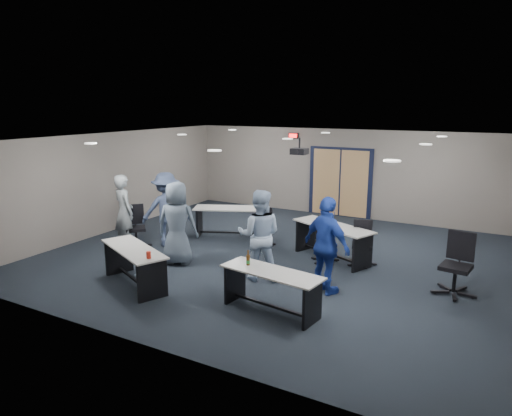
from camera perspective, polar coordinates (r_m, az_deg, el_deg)
The scene contains 23 objects.
floor at distance 10.63m, azimuth 2.60°, elevation -6.06°, with size 10.00×10.00×0.00m, color black.
back_wall at distance 14.39m, azimuth 10.55°, elevation 4.31°, with size 10.00×0.04×2.70m, color gray.
front_wall at distance 6.65m, azimuth -14.61°, elevation -5.98°, with size 10.00×0.04×2.70m, color gray.
left_wall at distance 13.20m, azimuth -17.28°, elevation 3.17°, with size 0.04×9.00×2.70m, color gray.
ceiling at distance 10.08m, azimuth 2.76°, elevation 8.62°, with size 10.00×9.00×0.04m, color white.
double_door at distance 14.40m, azimuth 10.46°, elevation 3.11°, with size 2.00×0.07×2.20m.
exit_sign at distance 14.79m, azimuth 4.69°, elevation 9.00°, with size 0.32×0.07×0.18m.
ceiling_projector at distance 10.43m, azimuth 5.44°, elevation 7.09°, with size 0.35×0.32×0.37m.
ceiling_can_lights at distance 10.31m, azimuth 3.37°, elevation 8.54°, with size 6.24×5.74×0.02m, color silver, non-canonical shape.
table_front_left at distance 9.13m, azimuth -14.99°, elevation -6.29°, with size 1.95×1.35×0.88m.
table_front_right at distance 7.78m, azimuth 1.89°, elevation -9.42°, with size 1.85×0.85×0.99m.
table_back_left at distance 12.04m, azimuth -3.11°, elevation -1.11°, with size 2.04×1.36×0.79m.
table_back_right at distance 10.42m, azimuth 9.54°, elevation -3.48°, with size 2.05×1.40×0.79m.
chair_back_b at distance 11.34m, azimuth 0.89°, elevation -2.40°, with size 0.57×0.57×0.91m, color black, non-canonical shape.
chair_back_c at distance 10.24m, azimuth 8.68°, elevation -4.25°, with size 0.57×0.57×0.91m, color black, non-canonical shape.
chair_back_d at distance 10.20m, azimuth 13.13°, elevation -4.35°, with size 0.61×0.61×0.97m, color black, non-canonical shape.
chair_loose_left at distance 11.49m, azimuth -14.81°, elevation -2.31°, with size 0.65×0.65×1.04m, color black, non-canonical shape.
chair_loose_right at distance 9.16m, azimuth 23.73°, elevation -6.50°, with size 0.73×0.73×1.16m, color black, non-canonical shape.
person_gray at distance 11.40m, azimuth -16.16°, elevation -0.48°, with size 0.67×0.44×1.83m, color #8F999C.
person_plaid at distance 10.07m, azimuth -9.83°, elevation -1.88°, with size 0.89×0.58×1.83m, color slate.
person_lightblue at distance 9.04m, azimuth 0.43°, elevation -3.40°, with size 0.89×0.69×1.83m, color #AFC8E8.
person_navy at distance 8.47m, azimuth 8.84°, elevation -4.69°, with size 1.07×0.45×1.83m, color #1B3698.
person_back at distance 11.43m, azimuth -11.14°, elevation -0.16°, with size 1.18×0.68×1.83m, color #394768.
Camera 1 is at (4.37, -9.05, 3.46)m, focal length 32.00 mm.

